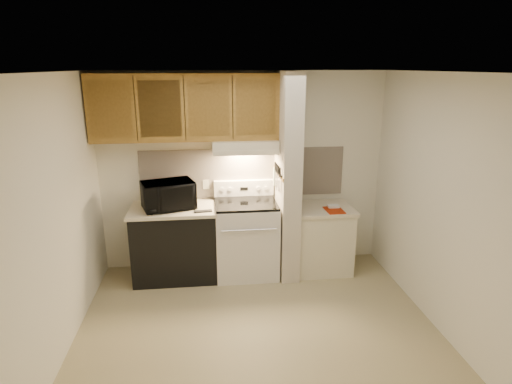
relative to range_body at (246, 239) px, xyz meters
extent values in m
plane|color=tan|center=(0.00, -1.16, -0.46)|extent=(3.60, 3.60, 0.00)
plane|color=white|center=(0.00, -1.16, 2.04)|extent=(3.60, 3.60, 0.00)
cube|color=silver|center=(0.00, 0.34, 0.79)|extent=(3.60, 2.50, 0.02)
cube|color=silver|center=(-1.80, -1.16, 0.79)|extent=(0.02, 3.00, 2.50)
cube|color=silver|center=(1.80, -1.16, 0.79)|extent=(0.02, 3.00, 2.50)
cube|color=beige|center=(0.00, 0.33, 0.78)|extent=(2.60, 0.02, 0.63)
cube|color=silver|center=(0.00, 0.00, 0.00)|extent=(0.76, 0.65, 0.92)
cube|color=black|center=(0.00, -0.32, 0.04)|extent=(0.50, 0.01, 0.30)
cylinder|color=silver|center=(0.00, -0.35, 0.26)|extent=(0.65, 0.02, 0.02)
cube|color=black|center=(0.00, 0.00, 0.48)|extent=(0.74, 0.64, 0.03)
cube|color=silver|center=(0.00, 0.28, 0.59)|extent=(0.76, 0.08, 0.20)
cube|color=black|center=(0.00, 0.24, 0.59)|extent=(0.10, 0.01, 0.04)
cylinder|color=silver|center=(-0.28, 0.24, 0.59)|extent=(0.05, 0.02, 0.05)
cylinder|color=silver|center=(-0.18, 0.24, 0.59)|extent=(0.05, 0.02, 0.05)
cylinder|color=silver|center=(0.18, 0.24, 0.59)|extent=(0.05, 0.02, 0.05)
cylinder|color=silver|center=(0.28, 0.24, 0.59)|extent=(0.05, 0.02, 0.05)
cube|color=black|center=(-0.88, 0.01, -0.03)|extent=(1.00, 0.63, 0.87)
cube|color=beige|center=(-0.88, 0.01, 0.43)|extent=(1.04, 0.67, 0.04)
cube|color=black|center=(-0.52, -0.19, 0.46)|extent=(0.21, 0.09, 0.01)
cylinder|color=#2B5A5E|center=(-1.15, 0.00, 0.50)|extent=(0.11, 0.11, 0.09)
cube|color=beige|center=(-0.48, 0.32, 0.64)|extent=(0.08, 0.01, 0.12)
imported|color=black|center=(-0.93, -0.01, 0.61)|extent=(0.69, 0.56, 0.33)
cube|color=beige|center=(0.51, -0.01, 0.79)|extent=(0.22, 0.70, 2.50)
cube|color=olive|center=(0.39, -0.01, 0.84)|extent=(0.01, 0.70, 0.04)
cube|color=black|center=(0.39, -0.06, 0.86)|extent=(0.02, 0.42, 0.04)
cube|color=silver|center=(0.38, -0.21, 0.76)|extent=(0.01, 0.03, 0.16)
cylinder|color=black|center=(0.38, -0.23, 0.91)|extent=(0.02, 0.02, 0.10)
cube|color=silver|center=(0.38, -0.15, 0.75)|extent=(0.01, 0.04, 0.18)
cylinder|color=black|center=(0.38, -0.12, 0.91)|extent=(0.02, 0.02, 0.10)
cube|color=silver|center=(0.38, -0.05, 0.74)|extent=(0.01, 0.04, 0.20)
cylinder|color=black|center=(0.38, -0.05, 0.91)|extent=(0.02, 0.02, 0.10)
cube|color=silver|center=(0.38, 0.04, 0.76)|extent=(0.01, 0.04, 0.16)
cylinder|color=black|center=(0.38, 0.03, 0.91)|extent=(0.02, 0.02, 0.10)
cube|color=silver|center=(0.38, 0.11, 0.75)|extent=(0.01, 0.04, 0.18)
cylinder|color=black|center=(0.38, 0.11, 0.91)|extent=(0.02, 0.02, 0.10)
cube|color=gray|center=(0.38, 0.17, 0.76)|extent=(0.03, 0.09, 0.22)
cube|color=beige|center=(0.97, -0.01, -0.06)|extent=(0.70, 0.60, 0.81)
cube|color=beige|center=(0.97, -0.01, 0.37)|extent=(0.74, 0.64, 0.04)
cube|color=#A32608|center=(1.07, -0.16, 0.39)|extent=(0.22, 0.29, 0.01)
cube|color=white|center=(1.09, -0.06, 0.41)|extent=(0.14, 0.10, 0.04)
cube|color=beige|center=(0.00, 0.12, 1.17)|extent=(0.78, 0.44, 0.15)
cube|color=beige|center=(0.00, -0.08, 1.12)|extent=(0.78, 0.04, 0.06)
cube|color=olive|center=(-0.69, 0.17, 1.62)|extent=(2.18, 0.33, 0.77)
cube|color=olive|center=(-1.51, 0.01, 1.62)|extent=(0.46, 0.01, 0.63)
cube|color=black|center=(-1.23, 0.01, 1.62)|extent=(0.01, 0.01, 0.73)
cube|color=olive|center=(-0.96, 0.01, 1.62)|extent=(0.46, 0.01, 0.63)
cube|color=black|center=(-0.69, 0.01, 1.62)|extent=(0.01, 0.01, 0.73)
cube|color=olive|center=(-0.42, 0.01, 1.62)|extent=(0.46, 0.01, 0.63)
cube|color=black|center=(-0.14, 0.01, 1.62)|extent=(0.01, 0.01, 0.73)
cube|color=olive|center=(0.13, 0.01, 1.62)|extent=(0.46, 0.01, 0.63)
camera|label=1|loc=(-0.46, -4.96, 2.09)|focal=30.00mm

